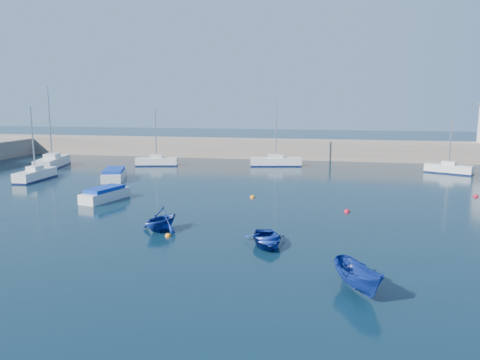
% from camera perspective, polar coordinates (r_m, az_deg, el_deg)
% --- Properties ---
extents(ground, '(220.00, 220.00, 0.00)m').
position_cam_1_polar(ground, '(22.59, -4.41, -11.75)').
color(ground, black).
rests_on(ground, ground).
extents(back_wall, '(96.00, 4.50, 2.60)m').
position_cam_1_polar(back_wall, '(66.84, 6.15, 3.77)').
color(back_wall, gray).
rests_on(back_wall, ground).
extents(sailboat_3, '(1.75, 5.68, 7.53)m').
position_cam_1_polar(sailboat_3, '(52.94, -23.68, 0.63)').
color(sailboat_3, silver).
rests_on(sailboat_3, ground).
extents(sailboat_4, '(3.74, 7.69, 9.72)m').
position_cam_1_polar(sailboat_4, '(62.06, -21.90, 2.06)').
color(sailboat_4, silver).
rests_on(sailboat_4, ground).
extents(sailboat_5, '(5.35, 2.52, 6.92)m').
position_cam_1_polar(sailboat_5, '(59.93, -10.13, 2.26)').
color(sailboat_5, silver).
rests_on(sailboat_5, ground).
extents(sailboat_6, '(6.52, 2.99, 8.27)m').
position_cam_1_polar(sailboat_6, '(59.03, 4.37, 2.28)').
color(sailboat_6, silver).
rests_on(sailboat_6, ground).
extents(sailboat_7, '(5.13, 3.46, 6.75)m').
position_cam_1_polar(sailboat_7, '(57.87, 24.07, 1.28)').
color(sailboat_7, silver).
rests_on(sailboat_7, ground).
extents(motorboat_1, '(2.67, 4.78, 1.11)m').
position_cam_1_polar(motorboat_1, '(40.36, -16.15, -1.67)').
color(motorboat_1, silver).
rests_on(motorboat_1, ground).
extents(motorboat_2, '(3.61, 5.89, 1.14)m').
position_cam_1_polar(motorboat_2, '(50.63, -15.08, 0.68)').
color(motorboat_2, silver).
rests_on(motorboat_2, ground).
extents(dinghy_center, '(3.23, 3.96, 0.72)m').
position_cam_1_polar(dinghy_center, '(27.09, 3.26, -7.22)').
color(dinghy_center, navy).
rests_on(dinghy_center, ground).
extents(dinghy_left, '(3.38, 3.62, 1.55)m').
position_cam_1_polar(dinghy_left, '(30.25, -9.62, -4.71)').
color(dinghy_left, navy).
rests_on(dinghy_left, ground).
extents(dinghy_right, '(2.65, 3.58, 1.30)m').
position_cam_1_polar(dinghy_right, '(21.30, 14.23, -11.52)').
color(dinghy_right, navy).
rests_on(dinghy_right, ground).
extents(buoy_0, '(0.38, 0.38, 0.38)m').
position_cam_1_polar(buoy_0, '(29.20, -8.76, -6.79)').
color(buoy_0, orange).
rests_on(buoy_0, ground).
extents(buoy_1, '(0.45, 0.45, 0.45)m').
position_cam_1_polar(buoy_1, '(35.78, 12.90, -3.83)').
color(buoy_1, '#B20D1F').
rests_on(buoy_1, ground).
extents(buoy_3, '(0.43, 0.43, 0.43)m').
position_cam_1_polar(buoy_3, '(39.95, 1.53, -2.16)').
color(buoy_3, orange).
rests_on(buoy_3, ground).
extents(buoy_4, '(0.45, 0.45, 0.45)m').
position_cam_1_polar(buoy_4, '(45.09, 26.81, -1.84)').
color(buoy_4, '#B20D1F').
rests_on(buoy_4, ground).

